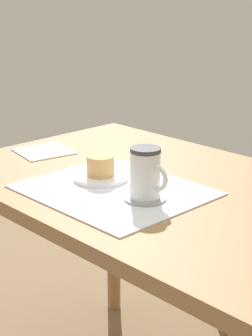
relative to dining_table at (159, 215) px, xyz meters
The scene contains 7 objects.
dining_table is the anchor object (origin of this frame).
placemat 0.15m from the dining_table, 109.80° to the right, with size 0.42×0.36×0.00m, color white.
pastry_plate 0.18m from the dining_table, 141.99° to the right, with size 0.14×0.14×0.01m, color white.
pastry 0.20m from the dining_table, 141.99° to the right, with size 0.07×0.07×0.05m, color #E0A860.
coffee_coaster 0.16m from the dining_table, 63.30° to the right, with size 0.10×0.10×0.01m, color #99999E.
coffee_mug 0.20m from the dining_table, 62.28° to the right, with size 0.10×0.07×0.12m.
paper_napkin 0.45m from the dining_table, behind, with size 0.15×0.15×0.00m, color white.
Camera 1 is at (0.91, -0.99, 1.21)m, focal length 60.00 mm.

